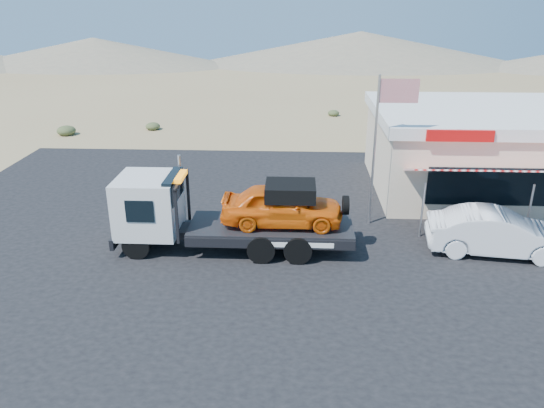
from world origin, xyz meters
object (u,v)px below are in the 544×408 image
object	(u,v)px
white_sedan	(497,233)
jerky_store	(484,149)
flagpole	(382,134)
tow_truck	(228,210)

from	to	relation	value
white_sedan	jerky_store	bearing A→B (deg)	-5.40
white_sedan	flagpole	size ratio (longest dim) A/B	0.81
jerky_store	flagpole	bearing A→B (deg)	-141.21
jerky_store	flagpole	size ratio (longest dim) A/B	1.73
tow_truck	jerky_store	size ratio (longest dim) A/B	0.81
flagpole	tow_truck	bearing A→B (deg)	-156.25
jerky_store	flagpole	distance (m)	7.36
tow_truck	flagpole	distance (m)	6.63
tow_truck	jerky_store	world-z (taller)	jerky_store
white_sedan	flagpole	bearing A→B (deg)	65.28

